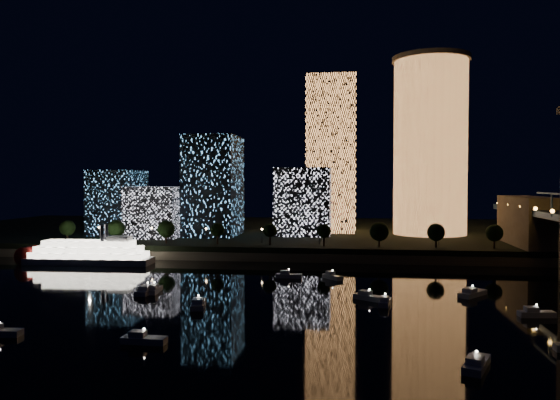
{
  "coord_description": "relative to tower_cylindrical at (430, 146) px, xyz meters",
  "views": [
    {
      "loc": [
        -0.26,
        -111.64,
        28.8
      ],
      "look_at": [
        -21.95,
        55.0,
        22.93
      ],
      "focal_mm": 35.0,
      "sensor_mm": 36.0,
      "label": 1
    }
  ],
  "objects": [
    {
      "name": "tower_cylindrical",
      "position": [
        0.0,
        0.0,
        0.0
      ],
      "size": [
        34.0,
        34.0,
        78.84
      ],
      "color": "#FF9E51",
      "rests_on": "far_bank"
    },
    {
      "name": "far_bank",
      "position": [
        -34.71,
        21.42,
        -42.04
      ],
      "size": [
        420.0,
        160.0,
        5.0
      ],
      "primitive_type": "cube",
      "color": "black",
      "rests_on": "ground"
    },
    {
      "name": "esplanade_trees",
      "position": [
        -65.83,
        -50.58,
        -34.08
      ],
      "size": [
        166.11,
        6.92,
        8.96
      ],
      "color": "black",
      "rests_on": "far_bank"
    },
    {
      "name": "motorboats",
      "position": [
        -46.43,
        -127.64,
        -43.73
      ],
      "size": [
        111.88,
        81.75,
        2.78
      ],
      "color": "silver",
      "rests_on": "ground"
    },
    {
      "name": "street_lamps",
      "position": [
        -68.71,
        -44.58,
        -35.52
      ],
      "size": [
        132.7,
        0.7,
        5.65
      ],
      "color": "black",
      "rests_on": "far_bank"
    },
    {
      "name": "midrise_blocks",
      "position": [
        -98.18,
        -17.18,
        -22.52
      ],
      "size": [
        105.21,
        38.41,
        43.41
      ],
      "color": "silver",
      "rests_on": "far_bank"
    },
    {
      "name": "riverboat",
      "position": [
        -127.0,
        -72.18,
        -40.93
      ],
      "size": [
        47.22,
        11.91,
        14.11
      ],
      "color": "silver",
      "rests_on": "ground"
    },
    {
      "name": "tower_rectangular",
      "position": [
        -44.12,
        8.06,
        -3.29
      ],
      "size": [
        22.79,
        22.79,
        72.51
      ],
      "primitive_type": "cube",
      "color": "#FF9E51",
      "rests_on": "far_bank"
    },
    {
      "name": "seawall",
      "position": [
        -34.71,
        -56.58,
        -43.04
      ],
      "size": [
        420.0,
        6.0,
        3.0
      ],
      "primitive_type": "cube",
      "color": "#6B5E4C",
      "rests_on": "ground"
    },
    {
      "name": "ground",
      "position": [
        -34.71,
        -138.58,
        -44.54
      ],
      "size": [
        520.0,
        520.0,
        0.0
      ],
      "primitive_type": "plane",
      "color": "black",
      "rests_on": "ground"
    }
  ]
}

